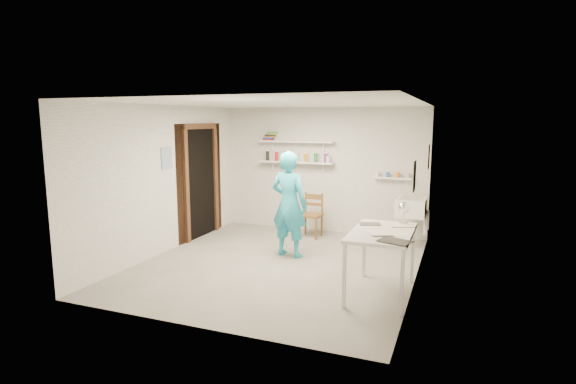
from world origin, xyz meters
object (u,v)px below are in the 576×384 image
(wall_clock, at_px, (292,185))
(desk_lamp, at_px, (404,208))
(wooden_chair, at_px, (311,215))
(man, at_px, (289,204))
(work_table, at_px, (381,263))
(belfast_sink, at_px, (411,207))

(wall_clock, bearing_deg, desk_lamp, -13.70)
(wooden_chair, bearing_deg, man, -84.86)
(wall_clock, relative_size, work_table, 0.25)
(wooden_chair, distance_m, work_table, 2.88)
(man, bearing_deg, wall_clock, -70.17)
(wooden_chair, height_order, work_table, wooden_chair)
(work_table, bearing_deg, desk_lamp, 67.58)
(wooden_chair, bearing_deg, wall_clock, -86.56)
(belfast_sink, xyz_separation_m, man, (-1.76, -1.23, 0.14))
(man, bearing_deg, desk_lamp, 171.72)
(wall_clock, distance_m, desk_lamp, 2.06)
(man, height_order, desk_lamp, man)
(work_table, bearing_deg, wooden_chair, 126.00)
(wooden_chair, relative_size, desk_lamp, 5.48)
(belfast_sink, height_order, desk_lamp, desk_lamp)
(man, distance_m, wooden_chair, 1.30)
(man, xyz_separation_m, wooden_chair, (-0.04, 1.23, -0.43))
(desk_lamp, bearing_deg, wooden_chair, 135.80)
(wall_clock, xyz_separation_m, work_table, (1.68, -1.31, -0.72))
(belfast_sink, height_order, wooden_chair, belfast_sink)
(belfast_sink, distance_m, work_table, 2.35)
(belfast_sink, bearing_deg, wooden_chair, -179.92)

